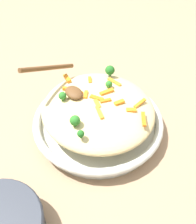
# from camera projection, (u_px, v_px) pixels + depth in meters

# --- Properties ---
(ground_plane) EXTENTS (2.40, 2.40, 0.00)m
(ground_plane) POSITION_uv_depth(u_px,v_px,m) (98.00, 128.00, 0.71)
(ground_plane) COLOR #9E7F60
(serving_bowl) EXTENTS (0.35, 0.35, 0.05)m
(serving_bowl) POSITION_uv_depth(u_px,v_px,m) (98.00, 122.00, 0.69)
(serving_bowl) COLOR silver
(serving_bowl) RESTS_ON ground_plane
(pasta_mound) EXTENTS (0.30, 0.29, 0.06)m
(pasta_mound) POSITION_uv_depth(u_px,v_px,m) (98.00, 109.00, 0.65)
(pasta_mound) COLOR #DBC689
(pasta_mound) RESTS_ON serving_bowl
(carrot_piece_0) EXTENTS (0.02, 0.03, 0.01)m
(carrot_piece_0) POSITION_uv_depth(u_px,v_px,m) (106.00, 101.00, 0.63)
(carrot_piece_0) COLOR orange
(carrot_piece_0) RESTS_ON pasta_mound
(carrot_piece_1) EXTENTS (0.01, 0.04, 0.01)m
(carrot_piece_1) POSITION_uv_depth(u_px,v_px,m) (107.00, 92.00, 0.65)
(carrot_piece_1) COLOR orange
(carrot_piece_1) RESTS_ON pasta_mound
(carrot_piece_2) EXTENTS (0.04, 0.03, 0.01)m
(carrot_piece_2) POSITION_uv_depth(u_px,v_px,m) (144.00, 119.00, 0.59)
(carrot_piece_2) COLOR orange
(carrot_piece_2) RESTS_ON pasta_mound
(carrot_piece_3) EXTENTS (0.01, 0.03, 0.01)m
(carrot_piece_3) POSITION_uv_depth(u_px,v_px,m) (119.00, 102.00, 0.62)
(carrot_piece_3) COLOR orange
(carrot_piece_3) RESTS_ON pasta_mound
(carrot_piece_4) EXTENTS (0.03, 0.02, 0.01)m
(carrot_piece_4) POSITION_uv_depth(u_px,v_px,m) (90.00, 80.00, 0.70)
(carrot_piece_4) COLOR orange
(carrot_piece_4) RESTS_ON pasta_mound
(carrot_piece_5) EXTENTS (0.04, 0.03, 0.01)m
(carrot_piece_5) POSITION_uv_depth(u_px,v_px,m) (97.00, 98.00, 0.63)
(carrot_piece_5) COLOR orange
(carrot_piece_5) RESTS_ON pasta_mound
(carrot_piece_6) EXTENTS (0.03, 0.03, 0.01)m
(carrot_piece_6) POSITION_uv_depth(u_px,v_px,m) (69.00, 89.00, 0.66)
(carrot_piece_6) COLOR orange
(carrot_piece_6) RESTS_ON pasta_mound
(carrot_piece_7) EXTENTS (0.03, 0.02, 0.01)m
(carrot_piece_7) POSITION_uv_depth(u_px,v_px,m) (97.00, 104.00, 0.62)
(carrot_piece_7) COLOR orange
(carrot_piece_7) RESTS_ON pasta_mound
(carrot_piece_8) EXTENTS (0.04, 0.02, 0.01)m
(carrot_piece_8) POSITION_uv_depth(u_px,v_px,m) (114.00, 82.00, 0.69)
(carrot_piece_8) COLOR orange
(carrot_piece_8) RESTS_ON pasta_mound
(carrot_piece_9) EXTENTS (0.03, 0.02, 0.01)m
(carrot_piece_9) POSITION_uv_depth(u_px,v_px,m) (67.00, 78.00, 0.70)
(carrot_piece_9) COLOR orange
(carrot_piece_9) RESTS_ON pasta_mound
(carrot_piece_10) EXTENTS (0.02, 0.03, 0.01)m
(carrot_piece_10) POSITION_uv_depth(u_px,v_px,m) (131.00, 110.00, 0.61)
(carrot_piece_10) COLOR orange
(carrot_piece_10) RESTS_ON pasta_mound
(carrot_piece_11) EXTENTS (0.03, 0.02, 0.01)m
(carrot_piece_11) POSITION_uv_depth(u_px,v_px,m) (86.00, 95.00, 0.64)
(carrot_piece_11) COLOR orange
(carrot_piece_11) RESTS_ON pasta_mound
(carrot_piece_12) EXTENTS (0.04, 0.02, 0.01)m
(carrot_piece_12) POSITION_uv_depth(u_px,v_px,m) (99.00, 113.00, 0.60)
(carrot_piece_12) COLOR orange
(carrot_piece_12) RESTS_ON pasta_mound
(carrot_piece_13) EXTENTS (0.01, 0.04, 0.01)m
(carrot_piece_13) POSITION_uv_depth(u_px,v_px,m) (140.00, 103.00, 0.63)
(carrot_piece_13) COLOR orange
(carrot_piece_13) RESTS_ON pasta_mound
(carrot_piece_14) EXTENTS (0.04, 0.02, 0.01)m
(carrot_piece_14) POSITION_uv_depth(u_px,v_px,m) (77.00, 90.00, 0.66)
(carrot_piece_14) COLOR orange
(carrot_piece_14) RESTS_ON pasta_mound
(broccoli_floret_0) EXTENTS (0.03, 0.03, 0.03)m
(broccoli_floret_0) POSITION_uv_depth(u_px,v_px,m) (110.00, 70.00, 0.71)
(broccoli_floret_0) COLOR #205B1C
(broccoli_floret_0) RESTS_ON pasta_mound
(broccoli_floret_1) EXTENTS (0.02, 0.02, 0.03)m
(broccoli_floret_1) POSITION_uv_depth(u_px,v_px,m) (75.00, 121.00, 0.57)
(broccoli_floret_1) COLOR #296820
(broccoli_floret_1) RESTS_ON pasta_mound
(broccoli_floret_2) EXTENTS (0.02, 0.02, 0.02)m
(broccoli_floret_2) POSITION_uv_depth(u_px,v_px,m) (81.00, 134.00, 0.55)
(broccoli_floret_2) COLOR #205B1C
(broccoli_floret_2) RESTS_ON pasta_mound
(broccoli_floret_3) EXTENTS (0.02, 0.02, 0.02)m
(broccoli_floret_3) POSITION_uv_depth(u_px,v_px,m) (62.00, 96.00, 0.63)
(broccoli_floret_3) COLOR #296820
(broccoli_floret_3) RESTS_ON pasta_mound
(broccoli_floret_4) EXTENTS (0.02, 0.02, 0.02)m
(broccoli_floret_4) POSITION_uv_depth(u_px,v_px,m) (109.00, 84.00, 0.66)
(broccoli_floret_4) COLOR #296820
(broccoli_floret_4) RESTS_ON pasta_mound
(serving_spoon) EXTENTS (0.14, 0.17, 0.09)m
(serving_spoon) POSITION_uv_depth(u_px,v_px,m) (64.00, 83.00, 0.65)
(serving_spoon) COLOR brown
(serving_spoon) RESTS_ON pasta_mound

